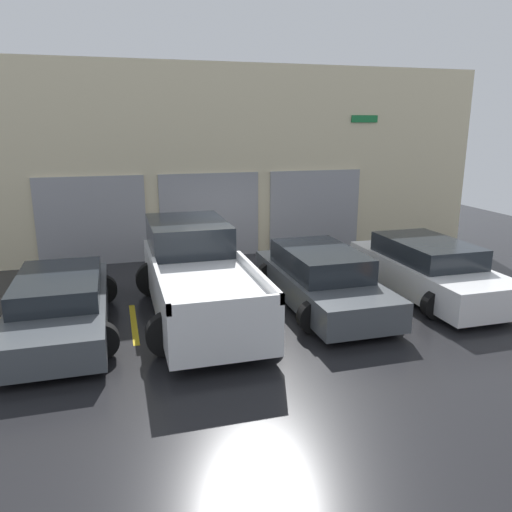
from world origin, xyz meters
The scene contains 10 objects.
ground_plane centered at (0.00, 0.00, 0.00)m, with size 28.00×28.00×0.00m, color black.
shophouse_building centered at (-0.01, 3.29, 2.79)m, with size 17.43×0.68×5.66m.
pickup_truck centered at (-1.37, -1.58, 0.84)m, with size 2.46×5.38×1.80m.
sedan_white centered at (4.10, -1.87, 0.61)m, with size 2.14×4.63×1.29m.
sedan_side centered at (1.37, -1.87, 0.60)m, with size 2.15×4.57×1.26m.
van_right centered at (-4.10, -1.87, 0.54)m, with size 2.17×4.62×1.12m.
parking_stripe_left centered at (-2.73, -1.90, 0.00)m, with size 0.12×2.20×0.01m, color gold.
parking_stripe_centre centered at (0.00, -1.90, 0.00)m, with size 0.12×2.20×0.01m, color gold.
parking_stripe_right centered at (2.73, -1.90, 0.00)m, with size 0.12×2.20×0.01m, color gold.
parking_stripe_far_right centered at (5.47, -1.90, 0.00)m, with size 0.12×2.20×0.01m, color gold.
Camera 1 is at (-2.94, -11.70, 3.93)m, focal length 35.00 mm.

